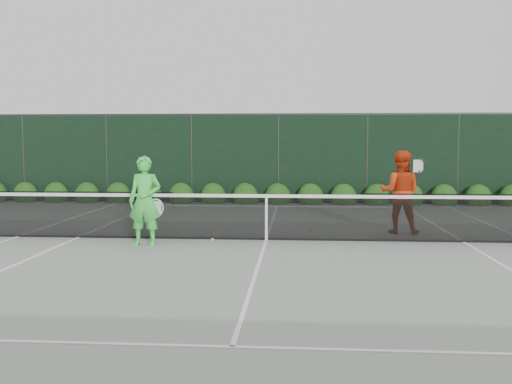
{
  "coord_description": "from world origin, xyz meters",
  "views": [
    {
      "loc": [
        0.65,
        -11.99,
        2.08
      ],
      "look_at": [
        -0.24,
        0.3,
        1.0
      ],
      "focal_mm": 40.0,
      "sensor_mm": 36.0,
      "label": 1
    }
  ],
  "objects": [
    {
      "name": "player_woman",
      "position": [
        -2.41,
        -0.77,
        0.9
      ],
      "size": [
        0.69,
        0.46,
        1.81
      ],
      "rotation": [
        0.0,
        0.0,
        -0.04
      ],
      "color": "#40DB4B",
      "rests_on": "ground"
    },
    {
      "name": "tennis_net",
      "position": [
        -0.02,
        0.0,
        0.53
      ],
      "size": [
        12.9,
        0.1,
        1.07
      ],
      "color": "#113322",
      "rests_on": "ground"
    },
    {
      "name": "player_man",
      "position": [
        2.99,
        1.15,
        0.95
      ],
      "size": [
        1.07,
        0.92,
        1.89
      ],
      "rotation": [
        0.0,
        0.0,
        2.9
      ],
      "color": "red",
      "rests_on": "ground"
    },
    {
      "name": "windscreen_fence",
      "position": [
        0.0,
        -2.71,
        1.51
      ],
      "size": [
        32.0,
        21.07,
        3.06
      ],
      "color": "black",
      "rests_on": "ground"
    },
    {
      "name": "ground",
      "position": [
        0.0,
        0.0,
        0.0
      ],
      "size": [
        80.0,
        80.0,
        0.0
      ],
      "primitive_type": "plane",
      "color": "gray",
      "rests_on": "ground"
    },
    {
      "name": "court_lines",
      "position": [
        0.0,
        0.0,
        0.01
      ],
      "size": [
        11.03,
        23.83,
        0.01
      ],
      "color": "white",
      "rests_on": "ground"
    },
    {
      "name": "tennis_balls",
      "position": [
        -0.91,
        0.09,
        0.03
      ],
      "size": [
        3.62,
        1.92,
        0.07
      ],
      "color": "#D0F636",
      "rests_on": "ground"
    },
    {
      "name": "hedge_row",
      "position": [
        -0.0,
        7.15,
        0.23
      ],
      "size": [
        31.66,
        0.65,
        0.94
      ],
      "color": "black",
      "rests_on": "ground"
    }
  ]
}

